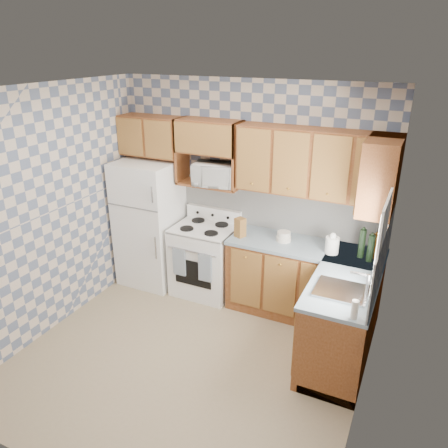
{
  "coord_description": "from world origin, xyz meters",
  "views": [
    {
      "loc": [
        1.91,
        -3.19,
        3.06
      ],
      "look_at": [
        0.05,
        0.75,
        1.25
      ],
      "focal_mm": 35.0,
      "sensor_mm": 36.0,
      "label": 1
    }
  ],
  "objects_px": {
    "refrigerator": "(150,223)",
    "stove_body": "(205,260)",
    "microwave": "(214,174)",
    "electric_kettle": "(332,245)"
  },
  "relations": [
    {
      "from": "refrigerator",
      "to": "microwave",
      "type": "xyz_separation_m",
      "value": [
        0.89,
        0.14,
        0.75
      ]
    },
    {
      "from": "stove_body",
      "to": "refrigerator",
      "type": "bearing_deg",
      "value": -178.22
    },
    {
      "from": "stove_body",
      "to": "microwave",
      "type": "relative_size",
      "value": 1.81
    },
    {
      "from": "refrigerator",
      "to": "stove_body",
      "type": "distance_m",
      "value": 0.89
    },
    {
      "from": "refrigerator",
      "to": "electric_kettle",
      "type": "distance_m",
      "value": 2.42
    },
    {
      "from": "refrigerator",
      "to": "electric_kettle",
      "type": "xyz_separation_m",
      "value": [
        2.41,
        -0.03,
        0.17
      ]
    },
    {
      "from": "refrigerator",
      "to": "microwave",
      "type": "height_order",
      "value": "microwave"
    },
    {
      "from": "stove_body",
      "to": "microwave",
      "type": "xyz_separation_m",
      "value": [
        0.09,
        0.11,
        1.14
      ]
    },
    {
      "from": "microwave",
      "to": "electric_kettle",
      "type": "xyz_separation_m",
      "value": [
        1.52,
        -0.17,
        -0.57
      ]
    },
    {
      "from": "microwave",
      "to": "electric_kettle",
      "type": "bearing_deg",
      "value": -16.27
    }
  ]
}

